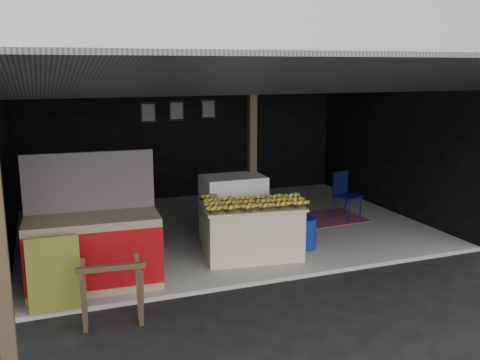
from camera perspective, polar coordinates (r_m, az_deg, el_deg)
name	(u,v)px	position (r m, az deg, el deg)	size (l,w,h in m)	color
ground	(284,281)	(7.36, 4.72, -10.74)	(80.00, 80.00, 0.00)	black
concrete_slab	(223,228)	(9.53, -1.78, -5.14)	(7.00, 5.00, 0.06)	gray
shophouse	(217,110)	(9.43, -2.49, 7.50)	(7.40, 7.29, 3.02)	black
banana_table	(252,231)	(7.95, 1.27, -5.43)	(1.56, 1.09, 0.80)	beige
banana_pile	(252,200)	(7.82, 1.28, -2.10)	(1.33, 0.80, 0.16)	gold
white_crate	(233,209)	(8.59, -0.72, -3.11)	(0.98, 0.68, 1.08)	white
neighbor_stall	(94,248)	(7.12, -15.32, -7.04)	(1.70, 0.84, 1.71)	#998466
green_signboard	(54,275)	(6.58, -19.22, -9.50)	(0.59, 0.04, 0.89)	black
sawhorse	(112,288)	(6.14, -13.50, -11.17)	(0.75, 0.70, 0.73)	brown
water_barrel	(306,234)	(8.39, 7.04, -5.76)	(0.32, 0.32, 0.47)	navy
plastic_chair	(344,191)	(10.12, 11.09, -1.16)	(0.54, 0.54, 0.87)	#0A0E3B
magenta_rug	(322,219)	(10.09, 8.79, -4.10)	(1.50, 1.00, 0.01)	maroon
picture_frames	(178,111)	(11.39, -6.62, 7.36)	(1.62, 0.04, 0.46)	black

